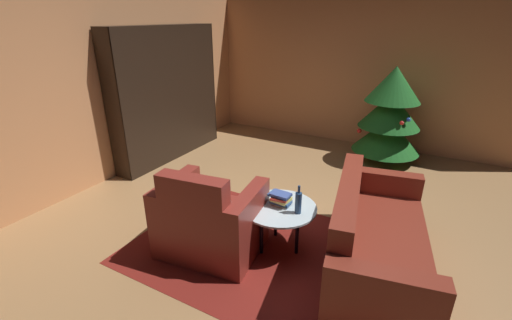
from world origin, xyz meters
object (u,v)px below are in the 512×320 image
(bookshelf_unit, at_px, (174,95))
(decorated_tree, at_px, (390,114))
(armchair_red, at_px, (210,222))
(bottle_on_table, at_px, (298,202))
(couch_red, at_px, (374,243))
(coffee_table, at_px, (279,210))
(book_stack_on_table, at_px, (281,198))

(bookshelf_unit, relative_size, decorated_tree, 1.41)
(armchair_red, xyz_separation_m, decorated_tree, (1.11, 3.31, 0.45))
(decorated_tree, bearing_deg, bottle_on_table, -96.30)
(couch_red, bearing_deg, bottle_on_table, -170.63)
(coffee_table, height_order, decorated_tree, decorated_tree)
(bookshelf_unit, height_order, bottle_on_table, bookshelf_unit)
(bookshelf_unit, relative_size, armchair_red, 2.07)
(coffee_table, relative_size, book_stack_on_table, 3.28)
(bookshelf_unit, xyz_separation_m, book_stack_on_table, (2.65, -1.54, -0.47))
(bookshelf_unit, distance_m, bottle_on_table, 3.31)
(bookshelf_unit, height_order, armchair_red, bookshelf_unit)
(bottle_on_table, height_order, decorated_tree, decorated_tree)
(armchair_red, bearing_deg, bottle_on_table, 24.58)
(bookshelf_unit, distance_m, decorated_tree, 3.47)
(armchair_red, relative_size, bottle_on_table, 3.62)
(couch_red, xyz_separation_m, bottle_on_table, (-0.70, -0.12, 0.29))
(armchair_red, distance_m, decorated_tree, 3.52)
(coffee_table, xyz_separation_m, book_stack_on_table, (-0.01, 0.04, 0.11))
(book_stack_on_table, relative_size, bottle_on_table, 0.79)
(book_stack_on_table, xyz_separation_m, bottle_on_table, (0.21, -0.06, 0.04))
(armchair_red, xyz_separation_m, coffee_table, (0.58, 0.38, 0.10))
(coffee_table, bearing_deg, bottle_on_table, -5.45)
(bottle_on_table, relative_size, decorated_tree, 0.19)
(coffee_table, height_order, book_stack_on_table, book_stack_on_table)
(decorated_tree, bearing_deg, couch_red, -82.38)
(book_stack_on_table, bearing_deg, armchair_red, -144.07)
(armchair_red, relative_size, book_stack_on_table, 4.61)
(bookshelf_unit, xyz_separation_m, decorated_tree, (3.19, 1.35, -0.23))
(bookshelf_unit, distance_m, book_stack_on_table, 3.10)
(bottle_on_table, distance_m, decorated_tree, 2.97)
(armchair_red, height_order, couch_red, armchair_red)
(armchair_red, relative_size, decorated_tree, 0.68)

